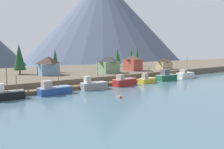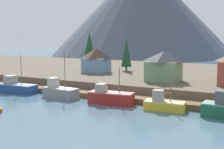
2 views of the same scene
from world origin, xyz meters
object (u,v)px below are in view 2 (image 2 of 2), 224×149
object	(u,v)px
house_green	(164,66)
channel_buoy	(0,110)
fishing_boat_red	(110,97)
fishing_boat_yellow	(164,104)
conifer_mid_right	(126,53)
conifer_near_left	(89,48)
fishing_boat_blue	(17,87)
house_blue	(96,60)
fishing_boat_grey	(60,92)

from	to	relation	value
house_green	channel_buoy	distance (m)	33.96
fishing_boat_red	fishing_boat_yellow	size ratio (longest dim) A/B	1.22
house_green	fishing_boat_red	bearing A→B (deg)	-107.20
fishing_boat_red	channel_buoy	bearing A→B (deg)	-138.41
channel_buoy	conifer_mid_right	bearing A→B (deg)	87.66
fishing_boat_red	house_green	world-z (taller)	house_green
fishing_boat_yellow	conifer_mid_right	bearing A→B (deg)	119.82
house_green	conifer_mid_right	size ratio (longest dim) A/B	0.79
fishing_boat_yellow	channel_buoy	xyz separation A→B (m)	(-22.39, -13.79, -0.67)
conifer_near_left	fishing_boat_blue	bearing A→B (deg)	-88.88
fishing_boat_red	fishing_boat_yellow	distance (m)	9.94
fishing_boat_blue	house_green	world-z (taller)	house_green
conifer_mid_right	channel_buoy	bearing A→B (deg)	-92.34
fishing_boat_blue	channel_buoy	size ratio (longest dim) A/B	11.86
fishing_boat_yellow	conifer_mid_right	world-z (taller)	conifer_mid_right
fishing_boat_yellow	house_blue	bearing A→B (deg)	134.49
fishing_boat_blue	channel_buoy	bearing A→B (deg)	-54.77
house_green	fishing_boat_yellow	bearing A→B (deg)	-70.72
fishing_boat_red	fishing_boat_yellow	xyz separation A→B (m)	(9.94, 0.11, -0.24)
fishing_boat_grey	conifer_mid_right	xyz separation A→B (m)	(0.61, 28.61, 6.28)
fishing_boat_grey	house_blue	bearing A→B (deg)	108.56
fishing_boat_grey	fishing_boat_red	xyz separation A→B (m)	(11.33, 0.01, 0.02)
fishing_boat_grey	house_blue	distance (m)	22.56
fishing_boat_yellow	house_blue	size ratio (longest dim) A/B	1.02
channel_buoy	fishing_boat_yellow	bearing A→B (deg)	31.64
conifer_mid_right	conifer_near_left	bearing A→B (deg)	175.38
house_green	conifer_mid_right	distance (m)	20.53
conifer_mid_right	house_green	bearing A→B (deg)	-41.15
fishing_boat_blue	conifer_mid_right	world-z (taller)	conifer_mid_right
conifer_mid_right	fishing_boat_red	bearing A→B (deg)	-69.45
house_blue	channel_buoy	distance (m)	35.83
fishing_boat_grey	fishing_boat_yellow	world-z (taller)	fishing_boat_grey
fishing_boat_red	house_blue	distance (m)	27.31
fishing_boat_grey	house_blue	size ratio (longest dim) A/B	1.38
fishing_boat_red	house_green	size ratio (longest dim) A/B	1.19
fishing_boat_blue	house_blue	world-z (taller)	house_blue
fishing_boat_grey	fishing_boat_yellow	distance (m)	21.27
house_blue	channel_buoy	size ratio (longest dim) A/B	9.45
fishing_boat_grey	conifer_mid_right	distance (m)	29.29
conifer_near_left	channel_buoy	distance (m)	45.47
fishing_boat_red	conifer_mid_right	distance (m)	31.17
fishing_boat_blue	channel_buoy	distance (m)	17.30
fishing_boat_blue	fishing_boat_grey	xyz separation A→B (m)	(11.63, -0.05, 0.04)
house_green	conifer_near_left	size ratio (longest dim) A/B	0.65
conifer_near_left	conifer_mid_right	distance (m)	12.91
house_blue	conifer_near_left	distance (m)	11.30
fishing_boat_yellow	house_green	bearing A→B (deg)	103.15
fishing_boat_red	house_blue	size ratio (longest dim) A/B	1.25
fishing_boat_red	channel_buoy	xyz separation A→B (m)	(-12.45, -13.68, -0.91)
fishing_boat_blue	house_green	xyz separation A→B (m)	(27.65, 15.10, 4.56)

